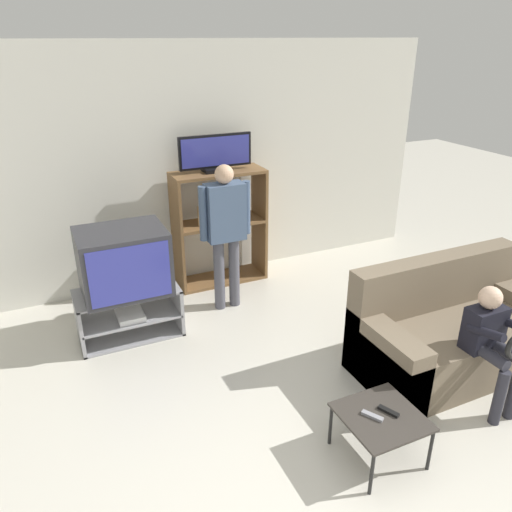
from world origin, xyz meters
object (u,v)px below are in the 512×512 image
Objects in this scene: television_flat at (216,154)px; person_standing_adult at (225,225)px; television_main at (123,261)px; person_seated_child at (493,339)px; tv_stand at (129,313)px; media_shelf at (220,227)px; remote_control_white at (372,416)px; couch at (451,333)px; remote_control_black at (389,411)px; snack_table at (381,419)px.

person_standing_adult is at bearing -103.16° from television_flat.
television_main is at bearing -147.84° from television_flat.
television_flat is 3.17m from person_seated_child.
media_shelf is at bearing 31.64° from tv_stand.
remote_control_white is at bearing -62.71° from television_main.
couch is 1.74× the size of person_seated_child.
person_seated_child is (-0.14, -0.49, 0.27)m from couch.
person_standing_adult is at bearing 118.61° from person_seated_child.
remote_control_black and remote_control_white have the same top height.
remote_control_white is 2.40m from person_standing_adult.
remote_control_black is at bearing -152.49° from couch.
television_main is 5.34× the size of remote_control_black.
remote_control_black is (1.26, -2.20, 0.12)m from tv_stand.
person_standing_adult is (-0.09, 2.33, 0.56)m from remote_control_white.
television_main is at bearing -148.42° from media_shelf.
person_seated_child is (1.22, -2.24, -0.33)m from person_standing_adult.
remote_control_white is 0.10× the size of person_standing_adult.
remote_control_white is 1.39m from couch.
television_main is 1.06m from person_standing_adult.
media_shelf is 9.00× the size of remote_control_white.
television_main is at bearing 86.80° from remote_control_white.
snack_table is at bearing -153.44° from couch.
tv_stand is 2.48m from remote_control_white.
television_main is 1.50× the size of snack_table.
media_shelf is 0.82m from television_flat.
television_flat is 3.16m from remote_control_black.
person_standing_adult is at bearing -104.89° from media_shelf.
television_flat is (1.18, 0.74, 0.71)m from television_main.
media_shelf is 2.95m from remote_control_white.
person_seated_child is at bearing -25.58° from remote_control_white.
couch is 2.29m from person_standing_adult.
television_flat is at bearing 90.32° from snack_table.
tv_stand is 2.52m from snack_table.
snack_table is (1.20, -2.21, -0.46)m from television_main.
television_flat is 3.18m from snack_table.
person_standing_adult reaches higher than remote_control_white.
remote_control_black is 2.42m from person_standing_adult.
remote_control_white reaches higher than snack_table.
tv_stand reaches higher than remote_control_white.
remote_control_black is 1.28m from couch.
television_flat is 2.90m from couch.
remote_control_black is 0.10× the size of person_standing_adult.
remote_control_white is at bearing -91.30° from media_shelf.
television_flat is 0.48× the size of couch.
remote_control_black is (0.06, -2.95, -0.30)m from media_shelf.
snack_table is 0.07m from remote_control_black.
snack_table is 0.53× the size of person_seated_child.
snack_table is 0.30× the size of couch.
remote_control_white is at bearing -87.69° from person_standing_adult.
remote_control_white is 0.09× the size of couch.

